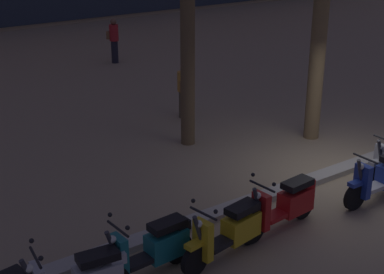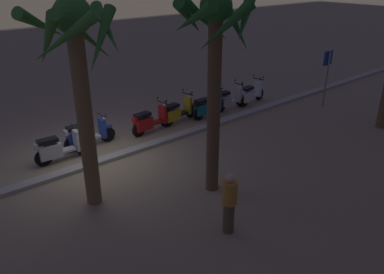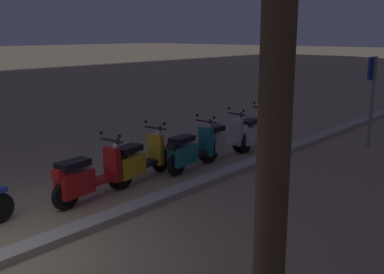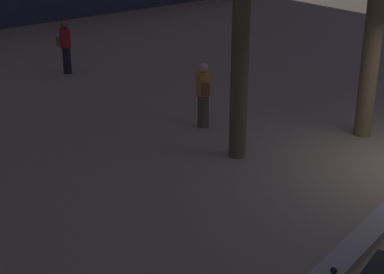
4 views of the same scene
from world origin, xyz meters
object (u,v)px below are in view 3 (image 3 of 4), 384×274
Objects in this scene: scooter_white_lead_nearest at (254,132)px; scooter_yellow_last_in_row at (138,161)px; scooter_teal_mid_centre at (190,151)px; crossing_sign at (372,91)px; scooter_silver_mid_rear at (221,140)px; scooter_red_far_back at (87,177)px.

scooter_yellow_last_in_row is (3.86, -0.28, -0.00)m from scooter_white_lead_nearest.
scooter_yellow_last_in_row is (1.30, -0.29, -0.00)m from scooter_teal_mid_centre.
scooter_white_lead_nearest is 3.29m from crossing_sign.
scooter_silver_mid_rear and scooter_yellow_last_in_row have the same top height.
scooter_red_far_back is at bearing -17.61° from crossing_sign.
scooter_silver_mid_rear is 0.98× the size of scooter_teal_mid_centre.
scooter_silver_mid_rear is 1.28m from scooter_teal_mid_centre.
scooter_teal_mid_centre is at bearing 5.67° from scooter_silver_mid_rear.
crossing_sign reaches higher than scooter_white_lead_nearest.
scooter_white_lead_nearest is at bearing 175.92° from scooter_yellow_last_in_row.
scooter_silver_mid_rear is 0.73× the size of crossing_sign.
scooter_yellow_last_in_row and scooter_red_far_back have the same top height.
crossing_sign is at bearing 157.59° from scooter_yellow_last_in_row.
scooter_teal_mid_centre is 0.99× the size of scooter_yellow_last_in_row.
scooter_silver_mid_rear is at bearing -33.89° from crossing_sign.
scooter_teal_mid_centre is at bearing 167.56° from scooter_yellow_last_in_row.
crossing_sign reaches higher than scooter_yellow_last_in_row.
scooter_white_lead_nearest and scooter_red_far_back have the same top height.
scooter_yellow_last_in_row is (2.58, -0.16, -0.00)m from scooter_silver_mid_rear.
scooter_yellow_last_in_row is at bearing -3.56° from scooter_silver_mid_rear.
crossing_sign reaches higher than scooter_silver_mid_rear.
scooter_white_lead_nearest is 0.95× the size of scooter_red_far_back.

